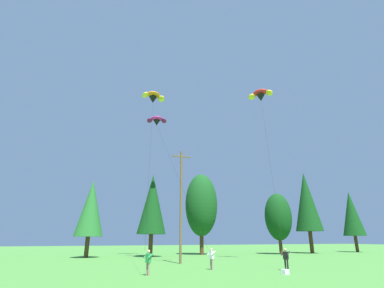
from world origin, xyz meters
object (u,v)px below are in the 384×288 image
(kite_flyer_far, at_px, (286,257))
(parafoil_kite_mid_magenta, at_px, (157,121))
(utility_pole, at_px, (181,202))
(kite_flyer_near, at_px, (148,260))
(picnic_cooler, at_px, (285,272))
(parafoil_kite_high_orange, at_px, (153,97))
(kite_flyer_mid, at_px, (211,257))
(parafoil_kite_far_red_yellow, at_px, (261,95))

(kite_flyer_far, height_order, parafoil_kite_mid_magenta, parafoil_kite_mid_magenta)
(utility_pole, relative_size, parafoil_kite_mid_magenta, 0.67)
(parafoil_kite_mid_magenta, bearing_deg, kite_flyer_near, -104.52)
(picnic_cooler, bearing_deg, kite_flyer_far, 31.94)
(kite_flyer_near, bearing_deg, utility_pole, 58.72)
(parafoil_kite_high_orange, distance_m, picnic_cooler, 34.39)
(kite_flyer_far, xyz_separation_m, picnic_cooler, (-1.82, -2.15, -0.83))
(kite_flyer_mid, relative_size, parafoil_kite_far_red_yellow, 0.08)
(parafoil_kite_high_orange, bearing_deg, parafoil_kite_mid_magenta, -92.31)
(kite_flyer_far, bearing_deg, parafoil_kite_mid_magenta, 109.92)
(picnic_cooler, bearing_deg, kite_flyer_mid, 107.58)
(parafoil_kite_far_red_yellow, height_order, picnic_cooler, parafoil_kite_far_red_yellow)
(kite_flyer_mid, distance_m, kite_flyer_far, 6.02)
(kite_flyer_near, distance_m, kite_flyer_mid, 6.22)
(utility_pole, bearing_deg, kite_flyer_mid, -87.11)
(utility_pole, xyz_separation_m, parafoil_kite_mid_magenta, (-0.94, 8.54, 12.65))
(parafoil_kite_high_orange, relative_size, parafoil_kite_mid_magenta, 1.32)
(picnic_cooler, bearing_deg, parafoil_kite_high_orange, 83.27)
(kite_flyer_near, bearing_deg, picnic_cooler, -16.83)
(kite_flyer_near, distance_m, parafoil_kite_high_orange, 31.88)
(parafoil_kite_high_orange, bearing_deg, kite_flyer_near, -102.54)
(utility_pole, bearing_deg, picnic_cooler, -72.00)
(parafoil_kite_high_orange, relative_size, parafoil_kite_far_red_yellow, 1.18)
(parafoil_kite_mid_magenta, bearing_deg, utility_pole, -83.71)
(kite_flyer_near, xyz_separation_m, kite_flyer_mid, (5.85, 2.12, 0.00))
(kite_flyer_near, height_order, picnic_cooler, kite_flyer_near)
(kite_flyer_near, height_order, parafoil_kite_high_orange, parafoil_kite_high_orange)
(parafoil_kite_far_red_yellow, bearing_deg, picnic_cooler, -122.21)
(utility_pole, distance_m, parafoil_kite_mid_magenta, 15.29)
(parafoil_kite_high_orange, xyz_separation_m, parafoil_kite_far_red_yellow, (11.69, -12.78, -3.60))
(parafoil_kite_high_orange, xyz_separation_m, parafoil_kite_mid_magenta, (-0.14, -3.53, -5.51))
(kite_flyer_near, relative_size, parafoil_kite_high_orange, 0.07)
(kite_flyer_far, distance_m, parafoil_kite_far_red_yellow, 22.39)
(picnic_cooler, bearing_deg, parafoil_kite_far_red_yellow, 40.06)
(kite_flyer_near, bearing_deg, kite_flyer_mid, 19.95)
(parafoil_kite_high_orange, height_order, parafoil_kite_mid_magenta, parafoil_kite_high_orange)
(kite_flyer_far, xyz_separation_m, parafoil_kite_high_orange, (-6.48, 21.80, 23.42))
(kite_flyer_mid, height_order, kite_flyer_far, same)
(kite_flyer_near, xyz_separation_m, parafoil_kite_high_orange, (4.70, 21.11, 23.42))
(kite_flyer_far, distance_m, parafoil_kite_high_orange, 32.65)
(parafoil_kite_far_red_yellow, distance_m, picnic_cooler, 24.50)
(kite_flyer_far, bearing_deg, parafoil_kite_far_red_yellow, 59.98)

